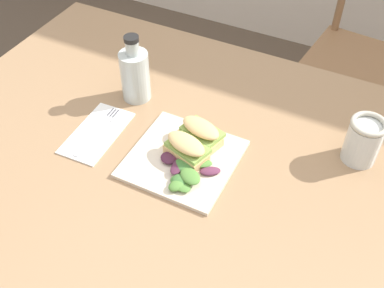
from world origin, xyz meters
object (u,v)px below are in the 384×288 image
(fork_on_napkin, at_px, (101,127))
(mason_jar_iced_tea, at_px, (363,142))
(dining_table, at_px, (189,194))
(chair_wooden_far, at_px, (362,57))
(bottle_cold_brew, at_px, (135,77))
(sandwich_half_back, at_px, (201,132))
(plate_lunch, at_px, (184,159))
(sandwich_half_front, at_px, (186,148))

(fork_on_napkin, relative_size, mason_jar_iced_tea, 1.61)
(dining_table, distance_m, fork_on_napkin, 0.28)
(chair_wooden_far, distance_m, mason_jar_iced_tea, 0.96)
(bottle_cold_brew, bearing_deg, dining_table, -34.30)
(sandwich_half_back, distance_m, bottle_cold_brew, 0.25)
(dining_table, xyz_separation_m, chair_wooden_far, (0.24, 1.09, -0.19))
(dining_table, relative_size, plate_lunch, 5.80)
(chair_wooden_far, xyz_separation_m, mason_jar_iced_tea, (0.11, -0.89, 0.34))
(chair_wooden_far, bearing_deg, sandwich_half_front, -103.37)
(fork_on_napkin, xyz_separation_m, mason_jar_iced_tea, (0.60, 0.19, 0.05))
(sandwich_half_front, relative_size, sandwich_half_back, 1.00)
(fork_on_napkin, bearing_deg, sandwich_half_front, 1.09)
(chair_wooden_far, relative_size, sandwich_half_front, 7.50)
(plate_lunch, bearing_deg, chair_wooden_far, 76.58)
(sandwich_half_back, xyz_separation_m, bottle_cold_brew, (-0.23, 0.09, 0.03))
(fork_on_napkin, distance_m, bottle_cold_brew, 0.16)
(sandwich_half_back, height_order, mason_jar_iced_tea, mason_jar_iced_tea)
(chair_wooden_far, bearing_deg, sandwich_half_back, -103.79)
(bottle_cold_brew, height_order, mason_jar_iced_tea, bottle_cold_brew)
(sandwich_half_front, bearing_deg, bottle_cold_brew, 146.89)
(dining_table, xyz_separation_m, plate_lunch, (-0.02, 0.01, 0.11))
(chair_wooden_far, distance_m, bottle_cold_brew, 1.10)
(plate_lunch, xyz_separation_m, sandwich_half_front, (0.00, 0.01, 0.03))
(chair_wooden_far, xyz_separation_m, sandwich_half_front, (-0.26, -1.07, 0.33))
(sandwich_half_front, relative_size, bottle_cold_brew, 0.62)
(plate_lunch, bearing_deg, dining_table, -31.18)
(sandwich_half_front, height_order, sandwich_half_back, same)
(fork_on_napkin, bearing_deg, mason_jar_iced_tea, 17.64)
(mason_jar_iced_tea, bearing_deg, dining_table, -149.55)
(chair_wooden_far, xyz_separation_m, bottle_cold_brew, (-0.48, -0.93, 0.36))
(mason_jar_iced_tea, bearing_deg, chair_wooden_far, 96.85)
(chair_wooden_far, height_order, sandwich_half_back, chair_wooden_far)
(fork_on_napkin, height_order, mason_jar_iced_tea, mason_jar_iced_tea)
(plate_lunch, relative_size, fork_on_napkin, 1.32)
(dining_table, height_order, chair_wooden_far, chair_wooden_far)
(plate_lunch, relative_size, sandwich_half_back, 2.10)
(plate_lunch, bearing_deg, bottle_cold_brew, 145.47)
(dining_table, relative_size, sandwich_half_front, 12.19)
(chair_wooden_far, distance_m, plate_lunch, 1.15)
(dining_table, distance_m, plate_lunch, 0.11)
(sandwich_half_back, bearing_deg, mason_jar_iced_tea, 19.40)
(sandwich_half_back, bearing_deg, bottle_cold_brew, 159.94)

